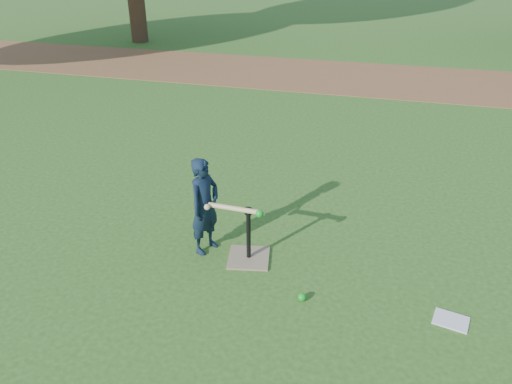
# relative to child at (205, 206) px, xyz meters

# --- Properties ---
(ground) EXTENTS (80.00, 80.00, 0.00)m
(ground) POSITION_rel_child_xyz_m (0.19, 0.02, -0.54)
(ground) COLOR #285116
(ground) RESTS_ON ground
(dirt_strip) EXTENTS (24.00, 3.00, 0.01)m
(dirt_strip) POSITION_rel_child_xyz_m (0.19, 7.52, -0.53)
(dirt_strip) COLOR brown
(dirt_strip) RESTS_ON ground
(child) EXTENTS (0.38, 0.46, 1.08)m
(child) POSITION_rel_child_xyz_m (0.00, 0.00, 0.00)
(child) COLOR black
(child) RESTS_ON ground
(wiffle_ball_ground) EXTENTS (0.08, 0.08, 0.08)m
(wiffle_ball_ground) POSITION_rel_child_xyz_m (1.16, -0.58, -0.50)
(wiffle_ball_ground) COLOR #0D951D
(wiffle_ball_ground) RESTS_ON ground
(clipboard) EXTENTS (0.34, 0.29, 0.01)m
(clipboard) POSITION_rel_child_xyz_m (2.51, -0.51, -0.53)
(clipboard) COLOR silver
(clipboard) RESTS_ON ground
(batting_tee) EXTENTS (0.50, 0.50, 0.61)m
(batting_tee) POSITION_rel_child_xyz_m (0.49, -0.06, -0.43)
(batting_tee) COLOR #847053
(batting_tee) RESTS_ON ground
(swing_action) EXTENTS (0.64, 0.16, 0.10)m
(swing_action) POSITION_rel_child_xyz_m (0.40, -0.10, 0.07)
(swing_action) COLOR tan
(swing_action) RESTS_ON ground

